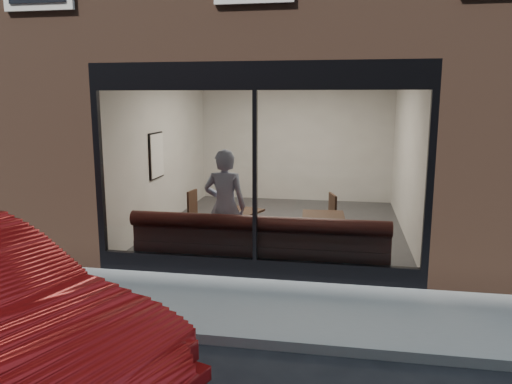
% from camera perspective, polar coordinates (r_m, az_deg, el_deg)
% --- Properties ---
extents(ground, '(120.00, 120.00, 0.00)m').
position_cam_1_polar(ground, '(5.85, -3.86, -16.72)').
color(ground, black).
rests_on(ground, ground).
extents(sidewalk_near, '(40.00, 2.00, 0.01)m').
position_cam_1_polar(sidewalk_near, '(6.73, -1.75, -12.83)').
color(sidewalk_near, gray).
rests_on(sidewalk_near, ground).
extents(kerb_near, '(40.00, 0.10, 0.12)m').
position_cam_1_polar(kerb_near, '(5.78, -3.99, -16.41)').
color(kerb_near, gray).
rests_on(kerb_near, ground).
extents(host_building_pier_left, '(2.50, 12.00, 3.20)m').
position_cam_1_polar(host_building_pier_left, '(14.02, -10.99, 6.07)').
color(host_building_pier_left, brown).
rests_on(host_building_pier_left, ground).
extents(host_building_pier_right, '(2.50, 12.00, 3.20)m').
position_cam_1_polar(host_building_pier_right, '(13.31, 20.89, 5.32)').
color(host_building_pier_right, brown).
rests_on(host_building_pier_right, ground).
extents(host_building_backfill, '(5.00, 6.00, 3.20)m').
position_cam_1_polar(host_building_backfill, '(16.12, 5.61, 6.80)').
color(host_building_backfill, brown).
rests_on(host_building_backfill, ground).
extents(cafe_floor, '(6.00, 6.00, 0.00)m').
position_cam_1_polar(cafe_floor, '(10.46, 2.78, -4.08)').
color(cafe_floor, '#2D2D30').
rests_on(cafe_floor, ground).
extents(cafe_ceiling, '(6.00, 6.00, 0.00)m').
position_cam_1_polar(cafe_ceiling, '(10.13, 2.94, 13.53)').
color(cafe_ceiling, white).
rests_on(cafe_ceiling, host_building_upper).
extents(cafe_wall_back, '(5.00, 0.00, 5.00)m').
position_cam_1_polar(cafe_wall_back, '(13.13, 4.54, 5.93)').
color(cafe_wall_back, beige).
rests_on(cafe_wall_back, ground).
extents(cafe_wall_left, '(0.00, 6.00, 6.00)m').
position_cam_1_polar(cafe_wall_left, '(10.78, -10.44, 4.73)').
color(cafe_wall_left, beige).
rests_on(cafe_wall_left, ground).
extents(cafe_wall_right, '(0.00, 6.00, 6.00)m').
position_cam_1_polar(cafe_wall_right, '(10.17, 16.95, 4.09)').
color(cafe_wall_right, beige).
rests_on(cafe_wall_right, ground).
extents(storefront_kick, '(5.00, 0.10, 0.30)m').
position_cam_1_polar(storefront_kick, '(7.64, -0.11, -8.73)').
color(storefront_kick, black).
rests_on(storefront_kick, ground).
extents(storefront_header, '(5.00, 0.10, 0.40)m').
position_cam_1_polar(storefront_header, '(7.21, -0.12, 13.16)').
color(storefront_header, black).
rests_on(storefront_header, host_building_upper).
extents(storefront_mullion, '(0.06, 0.10, 2.50)m').
position_cam_1_polar(storefront_mullion, '(7.29, -0.12, 1.70)').
color(storefront_mullion, black).
rests_on(storefront_mullion, storefront_kick).
extents(storefront_glass, '(4.80, 0.00, 4.80)m').
position_cam_1_polar(storefront_glass, '(7.26, -0.16, 1.66)').
color(storefront_glass, white).
rests_on(storefront_glass, storefront_kick).
extents(banquette, '(4.00, 0.55, 0.45)m').
position_cam_1_polar(banquette, '(7.99, 0.40, -7.28)').
color(banquette, '#331412').
rests_on(banquette, cafe_floor).
extents(person, '(0.70, 0.47, 1.89)m').
position_cam_1_polar(person, '(8.17, -3.57, -1.67)').
color(person, '#92A1C3').
rests_on(person, cafe_floor).
extents(cafe_table_left, '(0.75, 0.75, 0.04)m').
position_cam_1_polar(cafe_table_left, '(8.73, -1.57, -2.21)').
color(cafe_table_left, black).
rests_on(cafe_table_left, cafe_floor).
extents(cafe_table_right, '(0.74, 0.74, 0.05)m').
position_cam_1_polar(cafe_table_right, '(8.47, 7.69, -2.71)').
color(cafe_table_right, black).
rests_on(cafe_table_right, cafe_floor).
extents(cafe_chair_left, '(0.43, 0.43, 0.04)m').
position_cam_1_polar(cafe_chair_left, '(9.84, -8.23, -3.82)').
color(cafe_chair_left, black).
rests_on(cafe_chair_left, cafe_floor).
extents(cafe_chair_right, '(0.55, 0.55, 0.04)m').
position_cam_1_polar(cafe_chair_right, '(9.38, 7.53, -4.52)').
color(cafe_chair_right, black).
rests_on(cafe_chair_right, cafe_floor).
extents(wall_poster, '(0.02, 0.65, 0.87)m').
position_cam_1_polar(wall_poster, '(10.28, -11.25, 4.11)').
color(wall_poster, white).
rests_on(wall_poster, cafe_wall_left).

